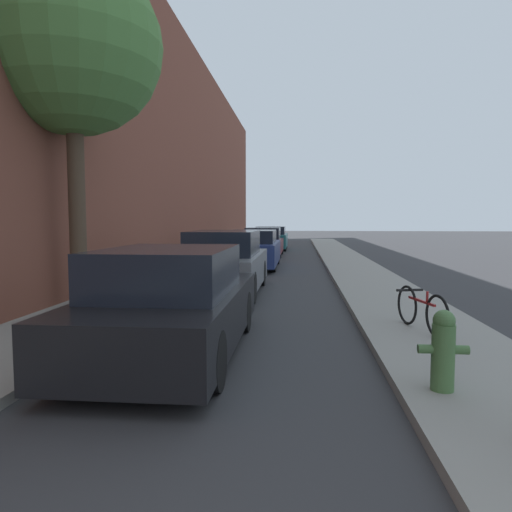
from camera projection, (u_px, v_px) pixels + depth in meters
The scene contains 12 objects.
ground_plane at pixel (272, 274), 15.51m from camera, with size 120.00×120.00×0.00m, color #333335.
sidewalk_left at pixel (187, 271), 15.77m from camera, with size 2.00×52.00×0.12m.
sidewalk_right at pixel (360, 273), 15.23m from camera, with size 2.00×52.00×0.12m.
building_facade_left at pixel (146, 130), 15.52m from camera, with size 0.70×52.00×9.66m.
parked_car_black at pixel (172, 305), 6.15m from camera, with size 1.79×4.24×1.44m.
parked_car_grey at pixel (225, 264), 11.31m from camera, with size 1.76×4.45×1.54m.
parked_car_navy at pixel (253, 250), 17.36m from camera, with size 1.88×4.65×1.42m.
parked_car_maroon at pixel (263, 243), 22.94m from camera, with size 1.84×4.09×1.42m.
parked_car_teal at pixel (271, 239), 27.85m from camera, with size 1.88×4.21×1.40m.
street_tree_near at pixel (72, 46), 8.72m from camera, with size 3.39×3.39×6.68m.
fire_hydrant at pixel (443, 349), 4.55m from camera, with size 0.49×0.22×0.81m.
bicycle at pixel (421, 310), 6.99m from camera, with size 0.51×1.52×0.63m.
Camera 1 is at (0.90, 0.60, 1.81)m, focal length 32.41 mm.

